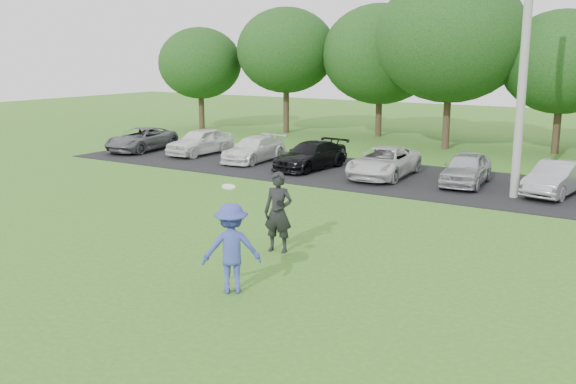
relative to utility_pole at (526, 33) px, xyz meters
name	(u,v)px	position (x,y,z in m)	size (l,w,h in m)	color
ground	(201,280)	(-3.72, -11.83, -5.41)	(100.00, 100.00, 0.00)	#357220
parking_lot	(421,180)	(-3.72, 1.17, -5.39)	(32.00, 6.50, 0.03)	black
utility_pole	(526,33)	(0.00, 0.00, 0.00)	(0.28, 0.28, 10.82)	#989893
frisbee_player	(232,248)	(-2.74, -11.99, -4.48)	(1.36, 1.29, 2.21)	#3A45A5
camera_bystander	(278,212)	(-3.44, -9.21, -4.42)	(0.80, 0.60, 1.98)	black
parked_cars	(411,164)	(-4.15, 1.13, -4.80)	(31.04, 4.85, 1.26)	#595C61
tree_row	(530,50)	(-2.21, 10.93, -0.50)	(42.39, 9.85, 8.64)	#38281C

